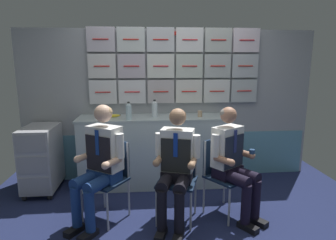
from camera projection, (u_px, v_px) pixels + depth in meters
name	position (u px, v px, depth m)	size (l,w,h in m)	color
ground	(181.00, 226.00, 3.06)	(4.80, 4.80, 0.04)	#1D254B
galley_bulkhead	(170.00, 101.00, 4.17)	(4.20, 0.14, 2.17)	#989CA2
galley_counter	(153.00, 151.00, 4.01)	(2.02, 0.53, 0.97)	#B0BFC2
service_trolley	(42.00, 157.00, 3.78)	(0.40, 0.65, 0.88)	black
folding_chair_left	(110.00, 171.00, 3.17)	(0.56, 0.56, 0.85)	#A8AAAF
crew_member_left	(100.00, 160.00, 3.00)	(0.61, 0.68, 1.27)	black
folding_chair_right	(179.00, 171.00, 3.15)	(0.50, 0.50, 0.85)	#A8AAAF
crew_member_right	(176.00, 163.00, 2.96)	(0.51, 0.65, 1.24)	black
folding_chair_by_counter	(221.00, 168.00, 3.26)	(0.56, 0.56, 0.85)	#A8AAAF
crew_member_by_counter	(233.00, 159.00, 3.10)	(0.59, 0.65, 1.23)	black
sparkling_bottle_green	(129.00, 111.00, 3.69)	(0.07, 0.07, 0.23)	silver
water_bottle_blue_cap	(155.00, 109.00, 3.89)	(0.08, 0.08, 0.23)	silver
coffee_cup_spare	(200.00, 114.00, 3.90)	(0.06, 0.06, 0.08)	tan
espresso_cup_small	(176.00, 112.00, 4.10)	(0.07, 0.07, 0.07)	white
snack_banana	(114.00, 116.00, 3.87)	(0.17, 0.10, 0.04)	yellow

